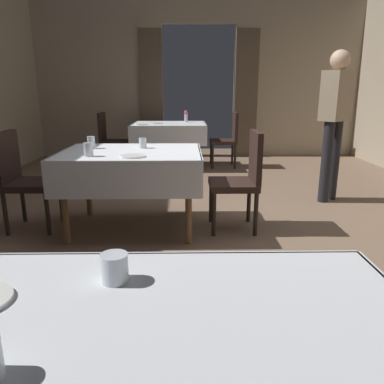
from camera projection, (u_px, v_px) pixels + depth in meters
The scene contains 18 objects.
ground at pixel (212, 226), 3.65m from camera, with size 10.08×10.08×0.00m, color #7A604C.
wall_back at pixel (199, 79), 7.29m from camera, with size 6.40×0.27×3.00m.
dining_table_near at pixel (115, 375), 0.85m from camera, with size 1.53×0.94×0.75m.
dining_table_mid at pixel (132, 162), 3.44m from camera, with size 1.28×1.01×0.75m.
dining_table_far at pixel (169, 129), 6.32m from camera, with size 1.25×1.00×0.75m.
chair_mid_right at pixel (242, 176), 3.47m from camera, with size 0.45×0.44×0.93m.
chair_mid_left at pixel (22, 176), 3.47m from camera, with size 0.44×0.44×0.93m.
chair_far_right at pixel (228, 137), 6.38m from camera, with size 0.44×0.44×0.93m.
chair_far_left at pixel (110, 137), 6.31m from camera, with size 0.44×0.44×0.93m.
glass_near_d at pixel (114, 268), 1.07m from camera, with size 0.08×0.08×0.08m, color silver.
glass_mid_a at pixel (91, 142), 3.55m from camera, with size 0.07×0.07×0.11m, color silver.
glass_mid_b at pixel (88, 150), 3.12m from camera, with size 0.08×0.08×0.12m, color silver.
glass_mid_c at pixel (143, 143), 3.56m from camera, with size 0.07×0.07×0.10m, color silver.
plate_mid_d at pixel (133, 156), 3.11m from camera, with size 0.21×0.21×0.01m, color white.
flower_vase_far at pixel (186, 116), 6.51m from camera, with size 0.07×0.07×0.20m.
plate_far_b at pixel (157, 123), 6.22m from camera, with size 0.19×0.19×0.01m, color white.
plate_far_c at pixel (141, 124), 6.01m from camera, with size 0.20×0.20×0.01m, color white.
person_waiter_by_doorway at pixel (335, 114), 4.25m from camera, with size 0.42×0.40×1.72m.
Camera 1 is at (-0.26, -3.43, 1.29)m, focal length 34.84 mm.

